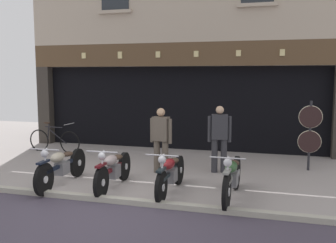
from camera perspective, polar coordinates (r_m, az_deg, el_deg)
ground at (r=6.30m, az=-12.84°, el=-15.22°), size 21.78×22.00×0.18m
shop_facade at (r=13.37m, az=3.43°, el=4.78°), size 10.08×4.42×6.82m
motorcycle_left at (r=8.29m, az=-15.83°, el=-6.49°), size 0.62×2.08×0.92m
motorcycle_center_left at (r=7.83m, az=-8.30°, el=-7.13°), size 0.62×1.93×0.90m
motorcycle_center at (r=7.46m, az=0.38°, el=-7.81°), size 0.62×1.93×0.90m
motorcycle_center_right at (r=7.23m, az=9.68°, el=-8.22°), size 0.62×2.03×0.94m
salesman_left at (r=8.91m, az=-1.07°, el=-2.45°), size 0.55×0.28×1.56m
shopkeeper_center at (r=9.05m, az=7.80°, el=-2.20°), size 0.55×0.28×1.60m
tyre_sign_pole at (r=9.76m, az=20.71°, el=-1.24°), size 0.55×0.06×1.71m
advert_board_near at (r=12.71m, az=-9.52°, el=3.58°), size 0.70×0.03×1.04m
advert_board_far at (r=13.13m, az=-13.21°, el=3.53°), size 0.84×0.03×0.97m
leaning_bicycle at (r=11.96m, az=-16.90°, el=-2.70°), size 1.78×0.50×0.93m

